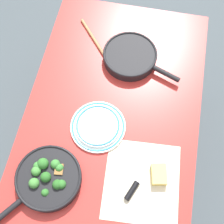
{
  "coord_description": "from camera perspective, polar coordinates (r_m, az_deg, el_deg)",
  "views": [
    {
      "loc": [
        -0.58,
        -0.11,
        2.06
      ],
      "look_at": [
        0.0,
        0.0,
        0.75
      ],
      "focal_mm": 50.0,
      "sensor_mm": 36.0,
      "label": 1
    }
  ],
  "objects": [
    {
      "name": "wooden_spoon",
      "position": [
        1.63,
        -1.99,
        11.21
      ],
      "size": [
        0.3,
        0.25,
        0.02
      ],
      "rotation": [
        0.0,
        0.0,
        3.83
      ],
      "color": "#A87A4C",
      "rests_on": "dining_table_red"
    },
    {
      "name": "skillet_broccoli",
      "position": [
        1.36,
        -11.64,
        -11.7
      ],
      "size": [
        0.36,
        0.31,
        0.08
      ],
      "rotation": [
        0.0,
        0.0,
        2.48
      ],
      "color": "black",
      "rests_on": "dining_table_red"
    },
    {
      "name": "grater_knife",
      "position": [
        1.35,
        4.5,
        -12.86
      ],
      "size": [
        0.22,
        0.11,
        0.02
      ],
      "rotation": [
        0.0,
        0.0,
        5.89
      ],
      "color": "silver",
      "rests_on": "dining_table_red"
    },
    {
      "name": "ground_plane",
      "position": [
        2.14,
        0.0,
        -8.33
      ],
      "size": [
        14.0,
        14.0,
        0.0
      ],
      "primitive_type": "plane",
      "color": "#424C51"
    },
    {
      "name": "skillet_eggs",
      "position": [
        1.58,
        3.39,
        10.1
      ],
      "size": [
        0.27,
        0.4,
        0.05
      ],
      "rotation": [
        0.0,
        0.0,
        4.35
      ],
      "color": "black",
      "rests_on": "dining_table_red"
    },
    {
      "name": "dinner_plate_stack",
      "position": [
        1.42,
        -2.58,
        -2.59
      ],
      "size": [
        0.25,
        0.25,
        0.03
      ],
      "color": "white",
      "rests_on": "dining_table_red"
    },
    {
      "name": "cheese_block",
      "position": [
        1.36,
        8.55,
        -11.25
      ],
      "size": [
        0.1,
        0.08,
        0.04
      ],
      "color": "#E0C15B",
      "rests_on": "dining_table_red"
    },
    {
      "name": "dining_table_red",
      "position": [
        1.53,
        0.0,
        -1.55
      ],
      "size": [
        1.34,
        0.81,
        0.73
      ],
      "color": "#B72D28",
      "rests_on": "ground_plane"
    },
    {
      "name": "parchment_sheet",
      "position": [
        1.36,
        5.46,
        -12.5
      ],
      "size": [
        0.37,
        0.34,
        0.0
      ],
      "color": "beige",
      "rests_on": "dining_table_red"
    }
  ]
}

